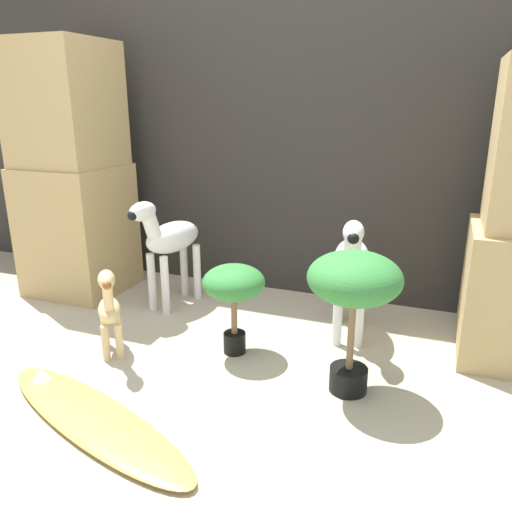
% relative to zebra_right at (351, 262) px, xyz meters
% --- Properties ---
extents(ground_plane, '(14.00, 14.00, 0.00)m').
position_rel_zebra_right_xyz_m(ground_plane, '(-0.48, -0.81, -0.42)').
color(ground_plane, '#B2A88E').
extents(wall_back, '(6.40, 0.08, 2.20)m').
position_rel_zebra_right_xyz_m(wall_back, '(-0.48, 0.57, 0.68)').
color(wall_back, '#2D2B28').
rests_on(wall_back, ground_plane).
extents(rock_pillar_left, '(0.58, 0.56, 1.56)m').
position_rel_zebra_right_xyz_m(rock_pillar_left, '(-1.80, 0.08, 0.34)').
color(rock_pillar_left, tan).
rests_on(rock_pillar_left, ground_plane).
extents(zebra_right, '(0.25, 0.55, 0.68)m').
position_rel_zebra_right_xyz_m(zebra_right, '(0.00, 0.00, 0.00)').
color(zebra_right, white).
rests_on(zebra_right, ground_plane).
extents(zebra_left, '(0.27, 0.55, 0.68)m').
position_rel_zebra_right_xyz_m(zebra_left, '(-1.09, 0.04, 0.00)').
color(zebra_left, white).
rests_on(zebra_left, ground_plane).
extents(giraffe_figurine, '(0.29, 0.33, 0.49)m').
position_rel_zebra_right_xyz_m(giraffe_figurine, '(-1.05, -0.63, -0.16)').
color(giraffe_figurine, '#E0C184').
rests_on(giraffe_figurine, ground_plane).
extents(potted_palm_front, '(0.39, 0.39, 0.63)m').
position_rel_zebra_right_xyz_m(potted_palm_front, '(0.10, -0.52, 0.07)').
color(potted_palm_front, black).
rests_on(potted_palm_front, ground_plane).
extents(potted_palm_back, '(0.30, 0.30, 0.46)m').
position_rel_zebra_right_xyz_m(potted_palm_back, '(-0.50, -0.38, -0.07)').
color(potted_palm_back, black).
rests_on(potted_palm_back, ground_plane).
extents(surfboard, '(1.17, 0.63, 0.08)m').
position_rel_zebra_right_xyz_m(surfboard, '(-0.80, -1.11, -0.40)').
color(surfboard, gold).
rests_on(surfboard, ground_plane).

